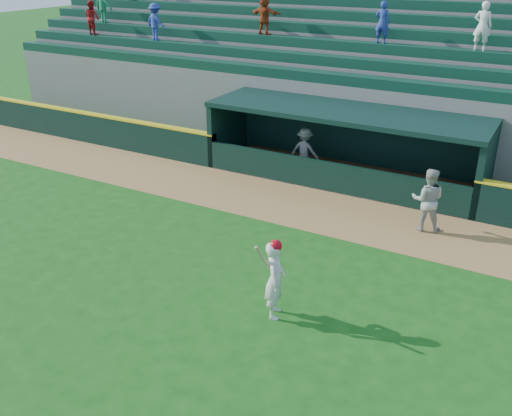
# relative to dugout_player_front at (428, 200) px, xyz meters

# --- Properties ---
(ground) EXTENTS (120.00, 120.00, 0.00)m
(ground) POSITION_rel_dugout_player_front_xyz_m (-3.51, -5.16, -0.92)
(ground) COLOR #164E13
(ground) RESTS_ON ground
(warning_track) EXTENTS (40.00, 3.00, 0.01)m
(warning_track) POSITION_rel_dugout_player_front_xyz_m (-3.51, -0.26, -0.92)
(warning_track) COLOR olive
(warning_track) RESTS_ON ground
(field_wall_left) EXTENTS (15.50, 0.30, 1.20)m
(field_wall_left) POSITION_rel_dugout_player_front_xyz_m (-15.76, 1.39, -0.32)
(field_wall_left) COLOR black
(field_wall_left) RESTS_ON ground
(wall_stripe_left) EXTENTS (15.50, 0.32, 0.06)m
(wall_stripe_left) POSITION_rel_dugout_player_front_xyz_m (-15.76, 1.39, 0.31)
(wall_stripe_left) COLOR yellow
(wall_stripe_left) RESTS_ON field_wall_left
(dugout_player_front) EXTENTS (1.03, 0.89, 1.84)m
(dugout_player_front) POSITION_rel_dugout_player_front_xyz_m (0.00, 0.00, 0.00)
(dugout_player_front) COLOR #A9A9A3
(dugout_player_front) RESTS_ON ground
(dugout_player_inside) EXTENTS (1.07, 0.63, 1.63)m
(dugout_player_inside) POSITION_rel_dugout_player_front_xyz_m (-4.94, 2.55, -0.11)
(dugout_player_inside) COLOR #9A9A95
(dugout_player_inside) RESTS_ON ground
(dugout) EXTENTS (9.40, 2.80, 2.46)m
(dugout) POSITION_rel_dugout_player_front_xyz_m (-3.51, 2.85, 0.44)
(dugout) COLOR #63635E
(dugout) RESTS_ON ground
(stands) EXTENTS (34.50, 6.25, 7.08)m
(stands) POSITION_rel_dugout_player_front_xyz_m (-3.52, 7.40, 1.48)
(stands) COLOR slate
(stands) RESTS_ON ground
(batter_at_plate) EXTENTS (0.63, 0.86, 1.85)m
(batter_at_plate) POSITION_rel_dugout_player_front_xyz_m (-1.79, -5.80, 0.00)
(batter_at_plate) COLOR silver
(batter_at_plate) RESTS_ON ground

